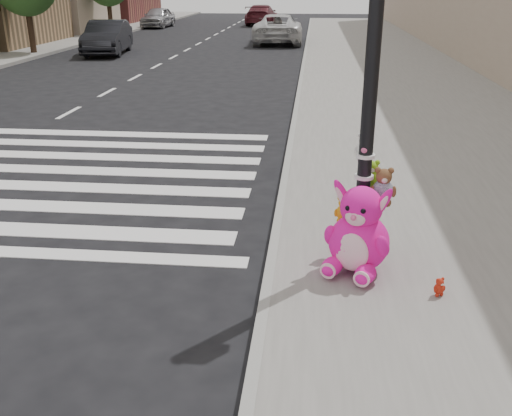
% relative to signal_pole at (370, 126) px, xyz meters
% --- Properties ---
extents(ground, '(120.00, 120.00, 0.00)m').
position_rel_signal_pole_xyz_m(ground, '(-2.63, -1.81, -1.78)').
color(ground, black).
rests_on(ground, ground).
extents(sidewalk_near, '(7.00, 80.00, 0.14)m').
position_rel_signal_pole_xyz_m(sidewalk_near, '(2.37, 8.19, -1.71)').
color(sidewalk_near, slate).
rests_on(sidewalk_near, ground).
extents(curb_edge, '(0.12, 80.00, 0.15)m').
position_rel_signal_pole_xyz_m(curb_edge, '(-1.08, 8.19, -1.71)').
color(curb_edge, gray).
rests_on(curb_edge, ground).
extents(signal_pole, '(0.70, 0.49, 4.00)m').
position_rel_signal_pole_xyz_m(signal_pole, '(0.00, 0.00, 0.00)').
color(signal_pole, black).
rests_on(signal_pole, sidewalk_near).
extents(pink_bunny, '(0.91, 0.98, 1.09)m').
position_rel_signal_pole_xyz_m(pink_bunny, '(-0.08, -0.33, -1.19)').
color(pink_bunny, '#FE15A3').
rests_on(pink_bunny, sidewalk_near).
extents(red_teddy, '(0.18, 0.16, 0.21)m').
position_rel_signal_pole_xyz_m(red_teddy, '(0.77, -0.83, -1.53)').
color(red_teddy, red).
rests_on(red_teddy, sidewalk_near).
extents(car_dark_far, '(2.27, 4.89, 1.55)m').
position_rel_signal_pole_xyz_m(car_dark_far, '(-10.50, 21.02, -1.00)').
color(car_dark_far, black).
rests_on(car_dark_far, ground).
extents(car_white_near, '(2.84, 5.78, 1.58)m').
position_rel_signal_pole_xyz_m(car_white_near, '(-2.73, 26.93, -0.99)').
color(car_white_near, silver).
rests_on(car_white_near, ground).
extents(car_maroon_near, '(2.35, 5.36, 1.53)m').
position_rel_signal_pole_xyz_m(car_maroon_near, '(-4.94, 41.16, -1.01)').
color(car_maroon_near, '#52171F').
rests_on(car_maroon_near, ground).
extents(car_silver_deep, '(1.97, 4.42, 1.48)m').
position_rel_signal_pole_xyz_m(car_silver_deep, '(-12.43, 37.70, -1.04)').
color(car_silver_deep, '#A6A6AA').
rests_on(car_silver_deep, ground).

